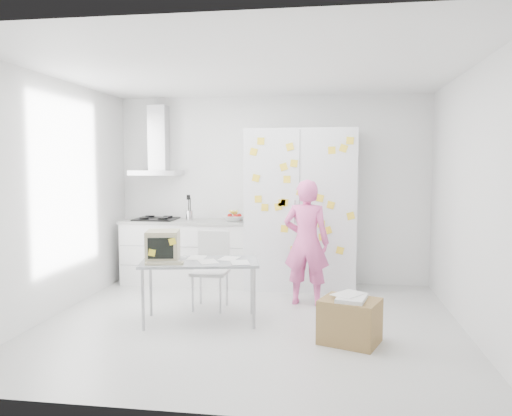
# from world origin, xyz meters

# --- Properties ---
(floor) EXTENTS (4.50, 4.00, 0.02)m
(floor) POSITION_xyz_m (0.00, 0.00, -0.01)
(floor) COLOR silver
(floor) RESTS_ON ground
(walls) EXTENTS (4.52, 4.01, 2.70)m
(walls) POSITION_xyz_m (0.00, 0.72, 1.35)
(walls) COLOR white
(walls) RESTS_ON ground
(ceiling) EXTENTS (4.50, 4.00, 0.02)m
(ceiling) POSITION_xyz_m (0.00, 0.00, 2.70)
(ceiling) COLOR white
(ceiling) RESTS_ON walls
(counter_run) EXTENTS (1.84, 0.63, 1.28)m
(counter_run) POSITION_xyz_m (-1.20, 1.70, 0.47)
(counter_run) COLOR white
(counter_run) RESTS_ON ground
(range_hood) EXTENTS (0.70, 0.48, 1.01)m
(range_hood) POSITION_xyz_m (-1.65, 1.84, 1.96)
(range_hood) COLOR silver
(range_hood) RESTS_ON walls
(tall_cabinet) EXTENTS (1.50, 0.68, 2.20)m
(tall_cabinet) POSITION_xyz_m (0.45, 1.67, 1.10)
(tall_cabinet) COLOR silver
(tall_cabinet) RESTS_ON ground
(person) EXTENTS (0.60, 0.43, 1.54)m
(person) POSITION_xyz_m (0.57, 0.84, 0.77)
(person) COLOR pink
(person) RESTS_ON ground
(desk) EXTENTS (1.36, 0.87, 1.00)m
(desk) POSITION_xyz_m (-0.80, -0.05, 0.76)
(desk) COLOR gray
(desk) RESTS_ON ground
(chair) EXTENTS (0.42, 0.42, 0.91)m
(chair) POSITION_xyz_m (-0.55, 0.55, 0.52)
(chair) COLOR beige
(chair) RESTS_ON ground
(cardboard_box) EXTENTS (0.65, 0.59, 0.47)m
(cardboard_box) POSITION_xyz_m (1.05, -0.45, 0.22)
(cardboard_box) COLOR olive
(cardboard_box) RESTS_ON ground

